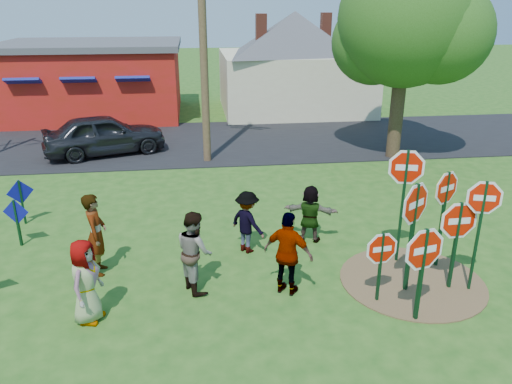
# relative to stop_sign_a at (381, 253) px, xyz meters

# --- Properties ---
(ground) EXTENTS (120.00, 120.00, 0.00)m
(ground) POSITION_rel_stop_sign_a_xyz_m (-3.44, 1.65, -1.12)
(ground) COLOR #235117
(ground) RESTS_ON ground
(road) EXTENTS (120.00, 7.50, 0.04)m
(road) POSITION_rel_stop_sign_a_xyz_m (-3.44, 13.15, -1.10)
(road) COLOR black
(road) RESTS_ON ground
(dirt_patch) EXTENTS (3.20, 3.20, 0.03)m
(dirt_patch) POSITION_rel_stop_sign_a_xyz_m (1.06, 0.65, -1.10)
(dirt_patch) COLOR brown
(dirt_patch) RESTS_ON ground
(red_building) EXTENTS (9.40, 7.69, 3.90)m
(red_building) POSITION_rel_stop_sign_a_xyz_m (-8.94, 19.64, 0.85)
(red_building) COLOR #9B1E0F
(red_building) RESTS_ON ground
(cream_house) EXTENTS (9.40, 9.40, 6.50)m
(cream_house) POSITION_rel_stop_sign_a_xyz_m (2.06, 19.65, 1.80)
(cream_house) COLOR beige
(cream_house) RESTS_ON ground
(stop_sign_a) EXTENTS (0.92, 0.13, 1.69)m
(stop_sign_a) POSITION_rel_stop_sign_a_xyz_m (0.00, 0.00, 0.00)
(stop_sign_a) COLOR #0D331A
(stop_sign_a) RESTS_ON ground
(stop_sign_b) EXTENTS (1.08, 0.29, 2.94)m
(stop_sign_b) POSITION_rel_stop_sign_a_xyz_m (1.07, 1.60, 1.01)
(stop_sign_b) COLOR #0D331A
(stop_sign_b) RESTS_ON ground
(stop_sign_c) EXTENTS (0.95, 0.29, 2.65)m
(stop_sign_c) POSITION_rel_stop_sign_a_xyz_m (2.14, 0.17, 0.75)
(stop_sign_c) COLOR #0D331A
(stop_sign_c) RESTS_ON ground
(stop_sign_d) EXTENTS (0.94, 0.50, 2.50)m
(stop_sign_d) POSITION_rel_stop_sign_a_xyz_m (1.91, 1.25, 0.67)
(stop_sign_d) COLOR #0D331A
(stop_sign_d) RESTS_ON ground
(stop_sign_e) EXTENTS (1.13, 0.30, 2.13)m
(stop_sign_e) POSITION_rel_stop_sign_a_xyz_m (0.53, -0.73, 0.29)
(stop_sign_e) COLOR #0D331A
(stop_sign_e) RESTS_ON ground
(stop_sign_f) EXTENTS (1.12, 0.08, 2.18)m
(stop_sign_f) POSITION_rel_stop_sign_a_xyz_m (1.74, 0.29, 0.38)
(stop_sign_f) COLOR #0D331A
(stop_sign_f) RESTS_ON ground
(stop_sign_g) EXTENTS (1.00, 0.69, 2.63)m
(stop_sign_g) POSITION_rel_stop_sign_a_xyz_m (0.76, 0.32, 0.69)
(stop_sign_g) COLOR #0D331A
(stop_sign_g) RESTS_ON ground
(blue_diamond_c) EXTENTS (0.67, 0.17, 1.28)m
(blue_diamond_c) POSITION_rel_stop_sign_a_xyz_m (-8.21, 3.60, -0.33)
(blue_diamond_c) COLOR #0D331A
(blue_diamond_c) RESTS_ON ground
(blue_diamond_d) EXTENTS (0.64, 0.36, 1.31)m
(blue_diamond_d) POSITION_rel_stop_sign_a_xyz_m (-8.52, 5.01, -0.31)
(blue_diamond_d) COLOR #0D331A
(blue_diamond_d) RESTS_ON ground
(person_a) EXTENTS (0.78, 0.97, 1.73)m
(person_a) POSITION_rel_stop_sign_a_xyz_m (-5.85, 0.07, -0.26)
(person_a) COLOR #3A447D
(person_a) RESTS_ON ground
(person_b) EXTENTS (0.49, 0.72, 1.94)m
(person_b) POSITION_rel_stop_sign_a_xyz_m (-5.96, 1.96, -0.15)
(person_b) COLOR #2A726F
(person_b) RESTS_ON ground
(person_c) EXTENTS (0.98, 1.08, 1.81)m
(person_c) POSITION_rel_stop_sign_a_xyz_m (-3.76, 0.98, -0.21)
(person_c) COLOR brown
(person_c) RESTS_ON ground
(person_d) EXTENTS (1.11, 1.17, 1.59)m
(person_d) POSITION_rel_stop_sign_a_xyz_m (-2.45, 2.57, -0.32)
(person_d) COLOR #323337
(person_d) RESTS_ON ground
(person_e) EXTENTS (1.17, 0.99, 1.87)m
(person_e) POSITION_rel_stop_sign_a_xyz_m (-1.81, 0.55, -0.18)
(person_e) COLOR #553363
(person_e) RESTS_ON ground
(person_f) EXTENTS (1.48, 0.91, 1.52)m
(person_f) POSITION_rel_stop_sign_a_xyz_m (-0.78, 2.96, -0.36)
(person_f) COLOR #1B4821
(person_f) RESTS_ON ground
(suv) EXTENTS (5.14, 3.33, 1.63)m
(suv) POSITION_rel_stop_sign_a_xyz_m (-7.28, 11.70, -0.27)
(suv) COLOR #29282D
(suv) RESTS_ON road
(utility_pole) EXTENTS (2.17, 1.07, 9.50)m
(utility_pole) POSITION_rel_stop_sign_a_xyz_m (-3.19, 10.30, 3.88)
(utility_pole) COLOR #4C3823
(utility_pole) RESTS_ON ground
(leafy_tree) EXTENTS (5.48, 5.00, 7.79)m
(leafy_tree) POSITION_rel_stop_sign_a_xyz_m (4.37, 9.91, 3.89)
(leafy_tree) COLOR #382819
(leafy_tree) RESTS_ON ground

